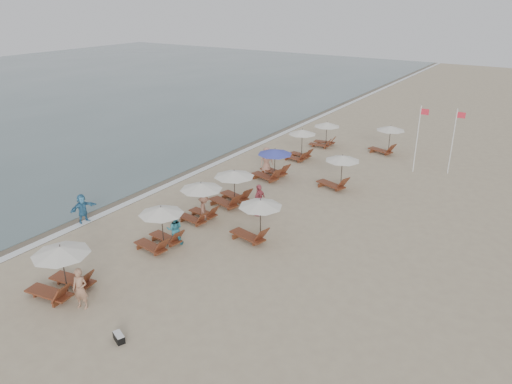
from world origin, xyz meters
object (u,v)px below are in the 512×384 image
Objects in this scene: inland_station_0 at (255,217)px; duffel_bag at (119,337)px; inland_station_1 at (337,169)px; beachgoer_mid_a at (175,229)px; beachgoer_mid_b at (204,209)px; lounger_station_5 at (300,144)px; lounger_station_2 at (199,200)px; beachgoer_far_b at (267,160)px; inland_station_2 at (386,137)px; flag_pole_near at (418,136)px; lounger_station_6 at (324,133)px; lounger_station_1 at (159,227)px; waterline_walker at (82,208)px; lounger_station_3 at (231,187)px; beachgoer_far_a at (259,200)px; beachgoer_near at (80,289)px; lounger_station_0 at (60,270)px; lounger_station_4 at (271,164)px.

duffel_bag is (0.10, -9.20, -1.18)m from inland_station_0.
inland_station_1 is at bearing 86.55° from inland_station_0.
beachgoer_mid_a is 2.73m from beachgoer_mid_b.
lounger_station_5 is 0.86× the size of inland_station_1.
lounger_station_2 is 8.59m from beachgoer_far_b.
beachgoer_mid_b is at bearing -114.54° from inland_station_1.
inland_station_2 is 18.10m from beachgoer_mid_b.
lounger_station_2 is 16.43m from flag_pole_near.
flag_pole_near reaches higher than lounger_station_6.
lounger_station_1 is 5.57m from waterline_walker.
inland_station_2 is at bearing 75.47° from lounger_station_2.
lounger_station_6 is 1.43× the size of waterline_walker.
lounger_station_3 is 1.00× the size of inland_station_2.
inland_station_2 is 0.58× the size of flag_pole_near.
lounger_station_1 is 19.47m from flag_pole_near.
lounger_station_2 is at bearing 95.05° from lounger_station_1.
lounger_station_5 is at bearing -166.28° from beachgoer_far_a.
flag_pole_near is at bearing 54.24° from beachgoer_near.
lounger_station_0 is 4.48m from duffel_bag.
lounger_station_3 is at bearing 87.30° from lounger_station_2.
beachgoer_mid_b is 0.86× the size of beachgoer_far_a.
beachgoer_far_b is (-5.47, -8.98, -0.41)m from inland_station_2.
beachgoer_far_a is at bearing -79.36° from beachgoer_mid_b.
beachgoer_far_a is at bearing -42.74° from waterline_walker.
lounger_station_5 is 1.43× the size of beachgoer_mid_a.
lounger_station_3 is at bearing -35.27° from beachgoer_mid_b.
flag_pole_near reaches higher than duffel_bag.
lounger_station_5 is 4.17m from lounger_station_6.
lounger_station_6 is at bearing 88.79° from lounger_station_5.
lounger_station_3 is (0.48, 11.46, -0.03)m from lounger_station_0.
flag_pole_near reaches higher than waterline_walker.
beachgoer_mid_b is 10.08m from duffel_bag.
lounger_station_2 is 0.62m from beachgoer_mid_b.
inland_station_2 is at bearing -53.81° from beachgoer_mid_b.
beachgoer_mid_b is at bearing -133.31° from beachgoer_far_b.
inland_station_1 is 1.67× the size of beachgoer_mid_a.
duffel_bag is (2.78, -0.62, -0.72)m from beachgoer_near.
lounger_station_0 is 25.30m from lounger_station_6.
lounger_station_2 is 12.49m from lounger_station_5.
lounger_station_5 is (-0.45, 12.48, -0.04)m from lounger_station_2.
lounger_station_4 is at bearing 89.30° from lounger_station_0.
inland_station_2 is 23.34m from waterline_walker.
lounger_station_6 is at bearing 99.32° from duffel_bag.
flag_pole_near is (3.15, -3.06, 1.27)m from inland_station_2.
beachgoer_far_b is (-1.34, 8.64, 0.13)m from beachgoer_mid_b.
lounger_station_3 is 2.31m from beachgoer_far_a.
inland_station_2 is 10.53m from beachgoer_far_b.
lounger_station_2 is at bearing -87.95° from lounger_station_5.
lounger_station_5 is 0.86× the size of inland_station_0.
inland_station_0 is 3.08m from beachgoer_far_a.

